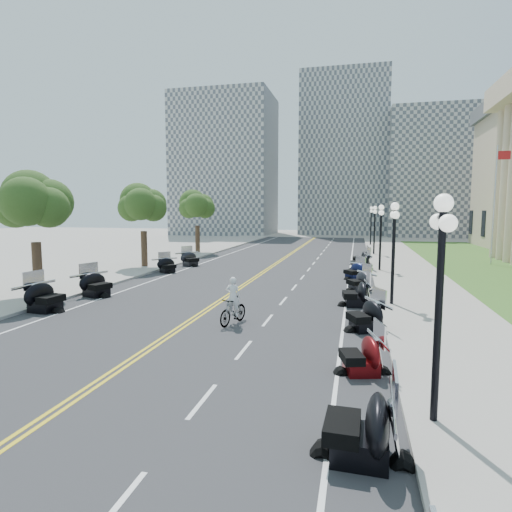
% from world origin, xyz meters
% --- Properties ---
extents(ground, '(160.00, 160.00, 0.00)m').
position_xyz_m(ground, '(0.00, 0.00, 0.00)').
color(ground, gray).
extents(road, '(16.00, 90.00, 0.01)m').
position_xyz_m(road, '(0.00, 10.00, 0.00)').
color(road, '#333335').
rests_on(road, ground).
extents(centerline_yellow_a, '(0.12, 90.00, 0.00)m').
position_xyz_m(centerline_yellow_a, '(-0.12, 10.00, 0.01)').
color(centerline_yellow_a, yellow).
rests_on(centerline_yellow_a, road).
extents(centerline_yellow_b, '(0.12, 90.00, 0.00)m').
position_xyz_m(centerline_yellow_b, '(0.12, 10.00, 0.01)').
color(centerline_yellow_b, yellow).
rests_on(centerline_yellow_b, road).
extents(edge_line_north, '(0.12, 90.00, 0.00)m').
position_xyz_m(edge_line_north, '(6.40, 10.00, 0.01)').
color(edge_line_north, white).
rests_on(edge_line_north, road).
extents(edge_line_south, '(0.12, 90.00, 0.00)m').
position_xyz_m(edge_line_south, '(-6.40, 10.00, 0.01)').
color(edge_line_south, white).
rests_on(edge_line_south, road).
extents(lane_dash_3, '(0.12, 2.00, 0.00)m').
position_xyz_m(lane_dash_3, '(3.20, -12.00, 0.01)').
color(lane_dash_3, white).
rests_on(lane_dash_3, road).
extents(lane_dash_4, '(0.12, 2.00, 0.00)m').
position_xyz_m(lane_dash_4, '(3.20, -8.00, 0.01)').
color(lane_dash_4, white).
rests_on(lane_dash_4, road).
extents(lane_dash_5, '(0.12, 2.00, 0.00)m').
position_xyz_m(lane_dash_5, '(3.20, -4.00, 0.01)').
color(lane_dash_5, white).
rests_on(lane_dash_5, road).
extents(lane_dash_6, '(0.12, 2.00, 0.00)m').
position_xyz_m(lane_dash_6, '(3.20, 0.00, 0.01)').
color(lane_dash_6, white).
rests_on(lane_dash_6, road).
extents(lane_dash_7, '(0.12, 2.00, 0.00)m').
position_xyz_m(lane_dash_7, '(3.20, 4.00, 0.01)').
color(lane_dash_7, white).
rests_on(lane_dash_7, road).
extents(lane_dash_8, '(0.12, 2.00, 0.00)m').
position_xyz_m(lane_dash_8, '(3.20, 8.00, 0.01)').
color(lane_dash_8, white).
rests_on(lane_dash_8, road).
extents(lane_dash_9, '(0.12, 2.00, 0.00)m').
position_xyz_m(lane_dash_9, '(3.20, 12.00, 0.01)').
color(lane_dash_9, white).
rests_on(lane_dash_9, road).
extents(lane_dash_10, '(0.12, 2.00, 0.00)m').
position_xyz_m(lane_dash_10, '(3.20, 16.00, 0.01)').
color(lane_dash_10, white).
rests_on(lane_dash_10, road).
extents(lane_dash_11, '(0.12, 2.00, 0.00)m').
position_xyz_m(lane_dash_11, '(3.20, 20.00, 0.01)').
color(lane_dash_11, white).
rests_on(lane_dash_11, road).
extents(lane_dash_12, '(0.12, 2.00, 0.00)m').
position_xyz_m(lane_dash_12, '(3.20, 24.00, 0.01)').
color(lane_dash_12, white).
rests_on(lane_dash_12, road).
extents(lane_dash_13, '(0.12, 2.00, 0.00)m').
position_xyz_m(lane_dash_13, '(3.20, 28.00, 0.01)').
color(lane_dash_13, white).
rests_on(lane_dash_13, road).
extents(lane_dash_14, '(0.12, 2.00, 0.00)m').
position_xyz_m(lane_dash_14, '(3.20, 32.00, 0.01)').
color(lane_dash_14, white).
rests_on(lane_dash_14, road).
extents(lane_dash_15, '(0.12, 2.00, 0.00)m').
position_xyz_m(lane_dash_15, '(3.20, 36.00, 0.01)').
color(lane_dash_15, white).
rests_on(lane_dash_15, road).
extents(lane_dash_16, '(0.12, 2.00, 0.00)m').
position_xyz_m(lane_dash_16, '(3.20, 40.00, 0.01)').
color(lane_dash_16, white).
rests_on(lane_dash_16, road).
extents(lane_dash_17, '(0.12, 2.00, 0.00)m').
position_xyz_m(lane_dash_17, '(3.20, 44.00, 0.01)').
color(lane_dash_17, white).
rests_on(lane_dash_17, road).
extents(lane_dash_18, '(0.12, 2.00, 0.00)m').
position_xyz_m(lane_dash_18, '(3.20, 48.00, 0.01)').
color(lane_dash_18, white).
rests_on(lane_dash_18, road).
extents(lane_dash_19, '(0.12, 2.00, 0.00)m').
position_xyz_m(lane_dash_19, '(3.20, 52.00, 0.01)').
color(lane_dash_19, white).
rests_on(lane_dash_19, road).
extents(sidewalk_north, '(5.00, 90.00, 0.15)m').
position_xyz_m(sidewalk_north, '(10.50, 10.00, 0.07)').
color(sidewalk_north, '#9E9991').
rests_on(sidewalk_north, ground).
extents(sidewalk_south, '(5.00, 90.00, 0.15)m').
position_xyz_m(sidewalk_south, '(-10.50, 10.00, 0.07)').
color(sidewalk_south, '#9E9991').
rests_on(sidewalk_south, ground).
extents(lawn, '(9.00, 60.00, 0.10)m').
position_xyz_m(lawn, '(17.50, 18.00, 0.05)').
color(lawn, '#356023').
rests_on(lawn, ground).
extents(distant_block_a, '(18.00, 14.00, 26.00)m').
position_xyz_m(distant_block_a, '(-18.00, 62.00, 13.00)').
color(distant_block_a, gray).
rests_on(distant_block_a, ground).
extents(distant_block_b, '(16.00, 12.00, 30.00)m').
position_xyz_m(distant_block_b, '(4.00, 68.00, 15.00)').
color(distant_block_b, gray).
rests_on(distant_block_b, ground).
extents(distant_block_c, '(20.00, 14.00, 22.00)m').
position_xyz_m(distant_block_c, '(22.00, 65.00, 11.00)').
color(distant_block_c, gray).
rests_on(distant_block_c, ground).
extents(street_lamp_1, '(0.50, 1.20, 4.90)m').
position_xyz_m(street_lamp_1, '(8.60, -8.00, 2.60)').
color(street_lamp_1, black).
rests_on(street_lamp_1, sidewalk_north).
extents(street_lamp_2, '(0.50, 1.20, 4.90)m').
position_xyz_m(street_lamp_2, '(8.60, 4.00, 2.60)').
color(street_lamp_2, black).
rests_on(street_lamp_2, sidewalk_north).
extents(street_lamp_3, '(0.50, 1.20, 4.90)m').
position_xyz_m(street_lamp_3, '(8.60, 16.00, 2.60)').
color(street_lamp_3, black).
rests_on(street_lamp_3, sidewalk_north).
extents(street_lamp_4, '(0.50, 1.20, 4.90)m').
position_xyz_m(street_lamp_4, '(8.60, 28.00, 2.60)').
color(street_lamp_4, black).
rests_on(street_lamp_4, sidewalk_north).
extents(street_lamp_5, '(0.50, 1.20, 4.90)m').
position_xyz_m(street_lamp_5, '(8.60, 40.00, 2.60)').
color(street_lamp_5, black).
rests_on(street_lamp_5, sidewalk_north).
extents(flagpole, '(1.10, 0.20, 10.00)m').
position_xyz_m(flagpole, '(18.00, 22.00, 5.00)').
color(flagpole, silver).
rests_on(flagpole, ground).
extents(tree_2, '(4.80, 4.80, 9.20)m').
position_xyz_m(tree_2, '(-10.00, 2.00, 4.75)').
color(tree_2, '#235619').
rests_on(tree_2, sidewalk_south).
extents(tree_3, '(4.80, 4.80, 9.20)m').
position_xyz_m(tree_3, '(-10.00, 14.00, 4.75)').
color(tree_3, '#235619').
rests_on(tree_3, sidewalk_south).
extents(tree_4, '(4.80, 4.80, 9.20)m').
position_xyz_m(tree_4, '(-10.00, 26.00, 4.75)').
color(tree_4, '#235619').
rests_on(tree_4, sidewalk_south).
extents(motorcycle_n_3, '(2.19, 2.19, 1.48)m').
position_xyz_m(motorcycle_n_3, '(7.01, -9.64, 0.74)').
color(motorcycle_n_3, black).
rests_on(motorcycle_n_3, road).
extents(motorcycle_n_4, '(2.19, 2.19, 1.25)m').
position_xyz_m(motorcycle_n_4, '(7.07, -5.22, 0.62)').
color(motorcycle_n_4, '#590A0C').
rests_on(motorcycle_n_4, road).
extents(motorcycle_n_5, '(2.59, 2.59, 1.37)m').
position_xyz_m(motorcycle_n_5, '(7.26, -0.66, 0.68)').
color(motorcycle_n_5, black).
rests_on(motorcycle_n_5, road).
extents(motorcycle_n_6, '(2.24, 2.24, 1.41)m').
position_xyz_m(motorcycle_n_6, '(6.89, 3.66, 0.70)').
color(motorcycle_n_6, black).
rests_on(motorcycle_n_6, road).
extents(motorcycle_n_7, '(2.51, 2.51, 1.28)m').
position_xyz_m(motorcycle_n_7, '(7.04, 7.79, 0.64)').
color(motorcycle_n_7, black).
rests_on(motorcycle_n_7, road).
extents(motorcycle_n_8, '(2.54, 2.54, 1.26)m').
position_xyz_m(motorcycle_n_8, '(6.75, 12.03, 0.63)').
color(motorcycle_n_8, black).
rests_on(motorcycle_n_8, road).
extents(motorcycle_n_9, '(2.54, 2.54, 1.51)m').
position_xyz_m(motorcycle_n_9, '(7.20, 16.14, 0.76)').
color(motorcycle_n_9, black).
rests_on(motorcycle_n_9, road).
extents(motorcycle_n_10, '(2.07, 2.07, 1.37)m').
position_xyz_m(motorcycle_n_10, '(7.20, 19.81, 0.68)').
color(motorcycle_n_10, black).
rests_on(motorcycle_n_10, road).
extents(motorcycle_s_5, '(2.39, 2.39, 1.54)m').
position_xyz_m(motorcycle_s_5, '(-7.27, -0.81, 0.77)').
color(motorcycle_s_5, black).
rests_on(motorcycle_s_5, road).
extents(motorcycle_s_6, '(2.67, 2.67, 1.47)m').
position_xyz_m(motorcycle_s_6, '(-7.02, 2.86, 0.74)').
color(motorcycle_s_6, black).
rests_on(motorcycle_s_6, road).
extents(motorcycle_s_8, '(2.51, 2.51, 1.25)m').
position_xyz_m(motorcycle_s_8, '(-7.01, 11.90, 0.62)').
color(motorcycle_s_8, black).
rests_on(motorcycle_s_8, road).
extents(motorcycle_s_9, '(2.69, 2.69, 1.35)m').
position_xyz_m(motorcycle_s_9, '(-6.76, 15.85, 0.67)').
color(motorcycle_s_9, black).
rests_on(motorcycle_s_9, road).
extents(bicycle, '(1.07, 1.99, 1.15)m').
position_xyz_m(bicycle, '(1.93, -0.95, 0.58)').
color(bicycle, '#A51414').
rests_on(bicycle, road).
extents(cyclist_rider, '(0.60, 0.40, 1.65)m').
position_xyz_m(cyclist_rider, '(1.93, -0.95, 1.98)').
color(cyclist_rider, silver).
rests_on(cyclist_rider, bicycle).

